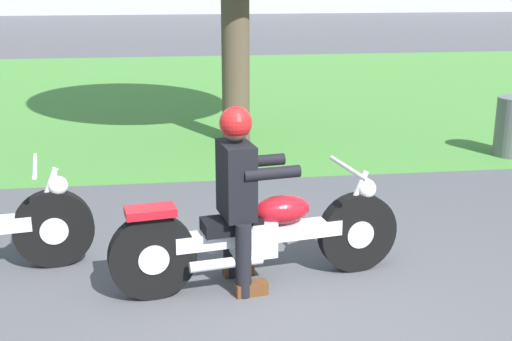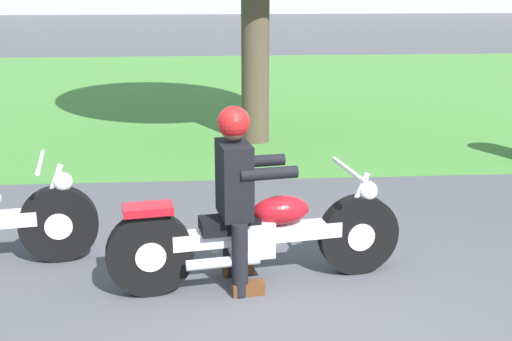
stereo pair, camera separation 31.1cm
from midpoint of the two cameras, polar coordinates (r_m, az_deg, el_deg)
The scene contains 3 objects.
grass_verge at distance 13.64m, azimuth -5.23°, elevation 6.65°, with size 60.00×12.00×0.01m, color #478438.
motorcycle_lead at distance 5.14m, azimuth -1.36°, elevation -5.53°, with size 2.27×0.72×0.88m.
rider_lead at distance 4.96m, azimuth -3.28°, elevation -1.17°, with size 0.60×0.52×1.40m.
Camera 1 is at (-0.71, -3.69, 2.32)m, focal length 47.15 mm.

